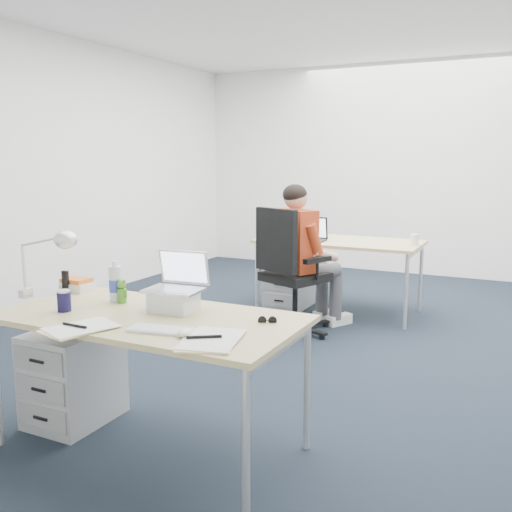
# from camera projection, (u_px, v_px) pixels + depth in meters

# --- Properties ---
(floor) EXTENTS (7.00, 7.00, 0.00)m
(floor) POSITION_uv_depth(u_px,v_px,m) (318.00, 348.00, 4.68)
(floor) COLOR black
(floor) RESTS_ON ground
(room) EXTENTS (6.02, 7.02, 2.80)m
(room) POSITION_uv_depth(u_px,v_px,m) (322.00, 135.00, 4.39)
(room) COLOR white
(room) RESTS_ON ground
(desk_near) EXTENTS (1.60, 0.80, 0.73)m
(desk_near) POSITION_uv_depth(u_px,v_px,m) (148.00, 324.00, 2.96)
(desk_near) COLOR tan
(desk_near) RESTS_ON ground
(desk_far) EXTENTS (1.60, 0.80, 0.73)m
(desk_far) POSITION_uv_depth(u_px,v_px,m) (339.00, 245.00, 5.71)
(desk_far) COLOR tan
(desk_far) RESTS_ON ground
(office_chair) EXTENTS (0.92, 0.92, 1.12)m
(office_chair) POSITION_uv_depth(u_px,v_px,m) (292.00, 297.00, 5.07)
(office_chair) COLOR black
(office_chair) RESTS_ON ground
(seated_person) EXTENTS (0.64, 0.77, 1.30)m
(seated_person) POSITION_uv_depth(u_px,v_px,m) (307.00, 257.00, 5.13)
(seated_person) COLOR #A83618
(seated_person) RESTS_ON ground
(drawer_pedestal_near) EXTENTS (0.40, 0.50, 0.55)m
(drawer_pedestal_near) POSITION_uv_depth(u_px,v_px,m) (74.00, 376.00, 3.34)
(drawer_pedestal_near) COLOR #B0B3B5
(drawer_pedestal_near) RESTS_ON ground
(drawer_pedestal_far) EXTENTS (0.40, 0.50, 0.55)m
(drawer_pedestal_far) POSITION_uv_depth(u_px,v_px,m) (289.00, 281.00, 5.96)
(drawer_pedestal_far) COLOR #B0B3B5
(drawer_pedestal_far) RESTS_ON ground
(silver_laptop) EXTENTS (0.31, 0.25, 0.31)m
(silver_laptop) POSITION_uv_depth(u_px,v_px,m) (173.00, 283.00, 3.01)
(silver_laptop) COLOR silver
(silver_laptop) RESTS_ON desk_near
(wireless_keyboard) EXTENTS (0.32, 0.18, 0.02)m
(wireless_keyboard) POSITION_uv_depth(u_px,v_px,m) (161.00, 330.00, 2.68)
(wireless_keyboard) COLOR white
(wireless_keyboard) RESTS_ON desk_near
(computer_mouse) EXTENTS (0.08, 0.11, 0.03)m
(computer_mouse) POSITION_uv_depth(u_px,v_px,m) (185.00, 333.00, 2.60)
(computer_mouse) COLOR white
(computer_mouse) RESTS_ON desk_near
(headphones) EXTENTS (0.23, 0.21, 0.03)m
(headphones) POSITION_uv_depth(u_px,v_px,m) (181.00, 302.00, 3.16)
(headphones) COLOR black
(headphones) RESTS_ON desk_near
(can_koozie) EXTENTS (0.09, 0.09, 0.12)m
(can_koozie) POSITION_uv_depth(u_px,v_px,m) (64.00, 301.00, 3.02)
(can_koozie) COLOR #16123B
(can_koozie) RESTS_ON desk_near
(water_bottle) EXTENTS (0.09, 0.09, 0.23)m
(water_bottle) POSITION_uv_depth(u_px,v_px,m) (115.00, 281.00, 3.23)
(water_bottle) COLOR silver
(water_bottle) RESTS_ON desk_near
(bear_figurine) EXTENTS (0.08, 0.07, 0.14)m
(bear_figurine) POSITION_uv_depth(u_px,v_px,m) (122.00, 291.00, 3.20)
(bear_figurine) COLOR #307A20
(bear_figurine) RESTS_ON desk_near
(book_stack) EXTENTS (0.20, 0.17, 0.08)m
(book_stack) POSITION_uv_depth(u_px,v_px,m) (77.00, 285.00, 3.49)
(book_stack) COLOR silver
(book_stack) RESTS_ON desk_near
(cordless_phone) EXTENTS (0.04, 0.03, 0.14)m
(cordless_phone) POSITION_uv_depth(u_px,v_px,m) (65.00, 282.00, 3.43)
(cordless_phone) COLOR black
(cordless_phone) RESTS_ON desk_near
(papers_left) EXTENTS (0.31, 0.37, 0.01)m
(papers_left) POSITION_uv_depth(u_px,v_px,m) (78.00, 328.00, 2.71)
(papers_left) COLOR #FEDA93
(papers_left) RESTS_ON desk_near
(papers_right) EXTENTS (0.32, 0.39, 0.01)m
(papers_right) POSITION_uv_depth(u_px,v_px,m) (208.00, 340.00, 2.53)
(papers_right) COLOR #FEDA93
(papers_right) RESTS_ON desk_near
(sunglasses) EXTENTS (0.10, 0.08, 0.02)m
(sunglasses) POSITION_uv_depth(u_px,v_px,m) (267.00, 320.00, 2.82)
(sunglasses) COLOR black
(sunglasses) RESTS_ON desk_near
(desk_lamp) EXTENTS (0.39, 0.15, 0.43)m
(desk_lamp) POSITION_uv_depth(u_px,v_px,m) (40.00, 263.00, 3.24)
(desk_lamp) COLOR silver
(desk_lamp) RESTS_ON desk_near
(dark_laptop) EXTENTS (0.36, 0.35, 0.25)m
(dark_laptop) POSITION_uv_depth(u_px,v_px,m) (308.00, 229.00, 5.62)
(dark_laptop) COLOR black
(dark_laptop) RESTS_ON desk_far
(far_cup) EXTENTS (0.09, 0.09, 0.11)m
(far_cup) POSITION_uv_depth(u_px,v_px,m) (415.00, 240.00, 5.34)
(far_cup) COLOR white
(far_cup) RESTS_ON desk_far
(far_papers) EXTENTS (0.29, 0.32, 0.01)m
(far_papers) POSITION_uv_depth(u_px,v_px,m) (279.00, 236.00, 5.96)
(far_papers) COLOR white
(far_papers) RESTS_ON desk_far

